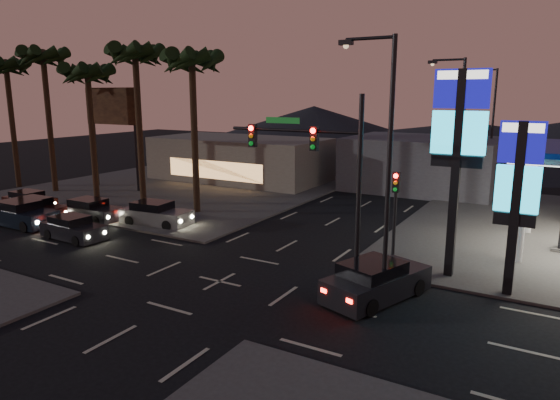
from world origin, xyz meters
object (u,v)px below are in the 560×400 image
Objects in this scene: car_lane_a_rear at (22,214)px; suv_station at (376,281)px; car_lane_a_front at (73,228)px; pylon_sign_tall at (459,133)px; car_lane_a_mid at (35,210)px; car_lane_b_rear at (29,201)px; traffic_signal_mast at (320,163)px; car_lane_b_front at (156,214)px; pylon_sign_short at (518,183)px; car_lane_b_mid at (91,211)px.

suv_station is at bearing 0.33° from car_lane_a_rear.
pylon_sign_tall is at bearing 12.52° from car_lane_a_front.
pylon_sign_tall is at bearing 62.48° from suv_station.
car_lane_a_front is 0.80× the size of suv_station.
car_lane_b_rear is at bearing 151.98° from car_lane_a_mid.
traffic_signal_mast is 15.53m from car_lane_a_front.
car_lane_a_mid is 0.96× the size of car_lane_b_front.
pylon_sign_short is at bearing 0.08° from car_lane_b_rear.
car_lane_b_mid is (-4.43, -1.22, -0.04)m from car_lane_b_front.
car_lane_b_front is at bearing 20.44° from car_lane_a_mid.
car_lane_b_front is at bearing 163.79° from traffic_signal_mast.
pylon_sign_short reaches higher than car_lane_a_front.
pylon_sign_tall is 1.78× the size of suv_station.
car_lane_b_front is 1.15× the size of car_lane_b_rear.
car_lane_b_front is 4.59m from car_lane_b_mid.
car_lane_a_rear is at bearing -38.83° from car_lane_b_rear.
car_lane_b_rear reaches higher than car_lane_a_front.
car_lane_a_rear is 1.19× the size of car_lane_b_rear.
car_lane_b_mid reaches higher than car_lane_b_rear.
car_lane_a_mid is at bearing -176.66° from pylon_sign_short.
traffic_signal_mast is 1.97× the size of car_lane_b_rear.
car_lane_a_rear is at bearing -148.70° from car_lane_b_front.
pylon_sign_short is at bearing 3.34° from car_lane_a_mid.
traffic_signal_mast reaches higher than car_lane_a_front.
pylon_sign_tall reaches higher than suv_station.
suv_station reaches higher than car_lane_a_rear.
car_lane_a_mid is at bearing 163.81° from car_lane_a_front.
car_lane_a_mid is 1.03× the size of car_lane_b_mid.
traffic_signal_mast is at bearing -143.48° from pylon_sign_tall.
pylon_sign_tall is 2.03× the size of car_lane_a_mid.
pylon_sign_tall is 22.88m from car_lane_b_mid.
pylon_sign_short is 1.72× the size of car_lane_a_front.
traffic_signal_mast is 1.66× the size of car_lane_a_rear.
car_lane_b_mid is at bearing 26.74° from car_lane_a_mid.
pylon_sign_short is (2.50, -1.00, -1.74)m from pylon_sign_tall.
traffic_signal_mast is (-4.74, -3.51, -1.17)m from pylon_sign_tall.
pylon_sign_short is 6.65m from suv_station.
car_lane_b_rear is (-3.70, 2.98, -0.12)m from car_lane_a_rear.
car_lane_b_front is (-17.70, 0.26, -5.71)m from pylon_sign_tall.
car_lane_a_rear reaches higher than car_lane_a_front.
car_lane_b_mid is at bearing 171.65° from traffic_signal_mast.
car_lane_b_mid is (3.31, 1.67, -0.02)m from car_lane_a_mid.
car_lane_a_front is 9.47m from car_lane_b_rear.
pylon_sign_short is 20.63m from car_lane_b_front.
car_lane_a_rear is (-24.73, -4.02, -5.67)m from pylon_sign_tall.
car_lane_b_rear is at bearing 141.17° from car_lane_a_rear.
pylon_sign_tall is at bearing 2.48° from car_lane_b_mid.
traffic_signal_mast is at bearing -2.44° from car_lane_a_mid.
pylon_sign_tall is 25.69m from car_lane_a_rear.
car_lane_a_rear is 0.95× the size of suv_station.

